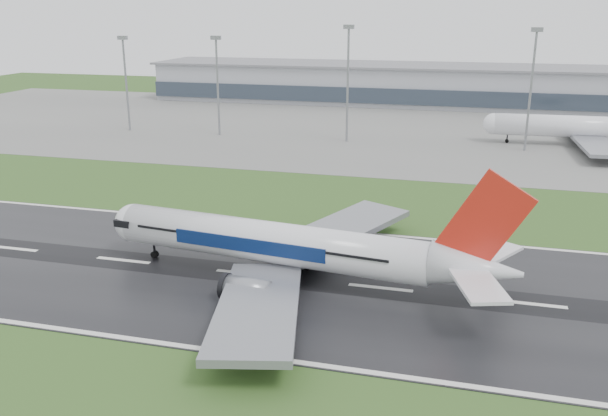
# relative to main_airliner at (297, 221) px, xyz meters

# --- Properties ---
(ground) EXTENTS (520.00, 520.00, 0.00)m
(ground) POSITION_rel_main_airliner_xyz_m (11.91, 0.57, -9.06)
(ground) COLOR #2A4B1B
(ground) RESTS_ON ground
(runway) EXTENTS (400.00, 45.00, 0.10)m
(runway) POSITION_rel_main_airliner_xyz_m (11.91, 0.57, -9.01)
(runway) COLOR black
(runway) RESTS_ON ground
(apron) EXTENTS (400.00, 130.00, 0.08)m
(apron) POSITION_rel_main_airliner_xyz_m (11.91, 125.57, -9.02)
(apron) COLOR slate
(apron) RESTS_ON ground
(terminal) EXTENTS (240.00, 36.00, 15.00)m
(terminal) POSITION_rel_main_airliner_xyz_m (11.91, 185.57, -1.56)
(terminal) COLOR #93959D
(terminal) RESTS_ON ground
(main_airliner) EXTENTS (67.14, 64.61, 17.93)m
(main_airliner) POSITION_rel_main_airliner_xyz_m (0.00, 0.00, 0.00)
(main_airliner) COLOR silver
(main_airliner) RESTS_ON runway
(parked_airliner) EXTENTS (62.02, 58.11, 17.45)m
(parked_airliner) POSITION_rel_main_airliner_xyz_m (54.10, 111.56, -0.26)
(parked_airliner) COLOR silver
(parked_airliner) RESTS_ON apron
(floodmast_0) EXTENTS (0.64, 0.64, 28.28)m
(floodmast_0) POSITION_rel_main_airliner_xyz_m (-83.39, 100.57, 5.08)
(floodmast_0) COLOR gray
(floodmast_0) RESTS_ON ground
(floodmast_1) EXTENTS (0.64, 0.64, 28.61)m
(floodmast_1) POSITION_rel_main_airliner_xyz_m (-52.52, 100.57, 5.24)
(floodmast_1) COLOR gray
(floodmast_1) RESTS_ON ground
(floodmast_2) EXTENTS (0.64, 0.64, 31.97)m
(floodmast_2) POSITION_rel_main_airliner_xyz_m (-12.51, 100.57, 6.92)
(floodmast_2) COLOR gray
(floodmast_2) RESTS_ON ground
(floodmast_3) EXTENTS (0.64, 0.64, 31.59)m
(floodmast_3) POSITION_rel_main_airliner_xyz_m (37.35, 100.57, 6.73)
(floodmast_3) COLOR gray
(floodmast_3) RESTS_ON ground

